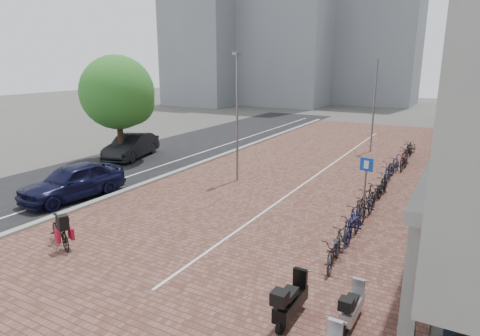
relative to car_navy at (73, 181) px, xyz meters
The scene contains 17 objects.
ground 6.72m from the car_navy, 12.74° to the right, with size 140.00×140.00×0.00m, color #474442.
plaza_brick 13.56m from the car_navy, 51.09° to the left, with size 14.50×42.00×0.04m, color brown.
street_asphalt 10.86m from the car_navy, 103.36° to the left, with size 8.00×50.00×0.03m, color black.
curb 10.65m from the car_navy, 82.43° to the left, with size 0.35×42.00×0.14m, color gray.
lane_line 10.57m from the car_navy, 92.72° to the left, with size 0.12×44.00×0.00m, color white.
parking_line 13.68m from the car_navy, 50.44° to the left, with size 0.10×30.00×0.00m, color white.
bg_towers 49.87m from the car_navy, 99.38° to the left, with size 33.00×23.00×32.00m.
car_navy is the anchor object (origin of this frame).
car_dark 8.51m from the car_navy, 115.33° to the left, with size 1.74×4.99×1.64m, color black.
hero_bike 5.45m from the car_navy, 43.90° to the right, with size 1.94×1.19×1.32m.
scooter_front 14.36m from the car_navy, 12.84° to the right, with size 0.46×1.46×1.01m, color #949599, non-canonical shape.
scooter_mid 13.21m from the car_navy, 16.82° to the right, with size 0.54×1.72×1.18m, color black, non-canonical shape.
parking_sign 13.26m from the car_navy, 18.07° to the left, with size 0.53×0.16×2.59m.
lamp_near 8.67m from the car_navy, 50.52° to the left, with size 0.12×0.12×6.71m, color slate.
lamp_far 20.39m from the car_navy, 60.52° to the left, with size 0.12×0.12×6.50m, color slate.
street_tree 8.47m from the car_navy, 117.07° to the left, with size 4.65×4.65×6.76m.
bike_row 15.37m from the car_navy, 34.63° to the left, with size 1.19×20.45×1.05m.
Camera 1 is at (9.46, -10.86, 6.32)m, focal length 30.76 mm.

